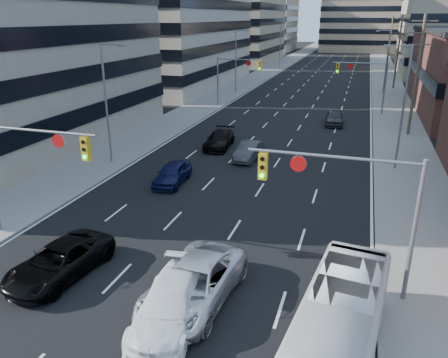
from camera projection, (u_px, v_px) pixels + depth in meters
road_surface at (339, 55)px, 129.41m from camera, size 18.00×300.00×0.02m
sidewalk_left at (300, 54)px, 132.62m from camera, size 5.00×300.00×0.15m
sidewalk_right at (380, 56)px, 126.16m from camera, size 5.00×300.00×0.15m
office_left_far at (234, 28)px, 106.54m from camera, size 20.00×30.00×16.00m
bg_block_left at (256, 19)px, 142.71m from camera, size 24.00×24.00×20.00m
signal_near_left at (27, 159)px, 20.96m from camera, size 6.59×0.33×6.00m
signal_near_right at (348, 195)px, 16.77m from camera, size 6.59×0.33×6.00m
signal_far_left at (235, 72)px, 54.10m from camera, size 6.09×0.33×6.00m
signal_far_right at (365, 77)px, 49.78m from camera, size 6.09×0.33×6.00m
utility_pole_block at (417, 74)px, 39.96m from camera, size 2.20×0.28×11.00m
utility_pole_midblock at (398, 51)px, 66.77m from camera, size 2.20×0.28×11.00m
utility_pole_distant at (390, 41)px, 93.58m from camera, size 2.20×0.28×11.00m
streetlight_left_near at (108, 99)px, 32.24m from camera, size 2.03×0.22×9.00m
streetlight_left_mid at (237, 58)px, 63.52m from camera, size 2.03×0.22×9.00m
streetlight_left_far at (281, 44)px, 94.80m from camera, size 2.03×0.22×9.00m
streetlight_right_near at (402, 102)px, 30.91m from camera, size 2.03×0.22×9.00m
streetlight_right_far at (386, 59)px, 62.18m from camera, size 2.03×0.22×9.00m
black_pickup at (59, 261)px, 19.06m from camera, size 3.02×5.51×1.46m
white_van at (170, 304)px, 16.14m from camera, size 2.82×5.52×1.54m
silver_suv at (194, 283)px, 17.28m from camera, size 3.23×6.24×1.68m
transit_bus at (332, 350)px, 13.05m from camera, size 3.58×10.18×2.78m
sedan_blue at (172, 173)px, 29.73m from camera, size 1.96×4.37×1.46m
sedan_grey_center at (249, 151)px, 34.81m from camera, size 1.75×4.29×1.38m
sedan_black_far at (219, 140)px, 37.92m from camera, size 2.33×5.05×1.43m
sedan_grey_right at (334, 118)px, 45.95m from camera, size 2.13×4.59×1.52m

